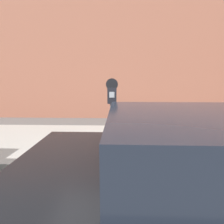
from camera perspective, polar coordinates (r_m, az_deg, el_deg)
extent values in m
plane|color=slate|center=(2.64, 5.00, -27.51)|extent=(60.00, 60.00, 0.00)
cube|color=#BCB7AD|center=(4.56, 3.40, -9.68)|extent=(24.00, 2.80, 0.12)
cube|color=#935642|center=(7.61, 2.83, 17.24)|extent=(24.00, 0.30, 5.07)
cylinder|color=slate|center=(3.42, 0.00, -6.08)|extent=(0.07, 0.07, 1.06)
cube|color=black|center=(3.29, 0.00, 5.36)|extent=(0.17, 0.14, 0.30)
cube|color=gray|center=(3.21, -0.04, 5.64)|extent=(0.09, 0.01, 0.10)
cylinder|color=black|center=(3.28, 0.00, 9.00)|extent=(0.22, 0.12, 0.22)
cylinder|color=black|center=(2.72, -0.96, -18.56)|extent=(0.61, 0.22, 0.61)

